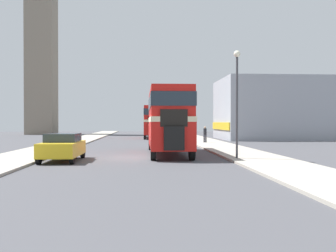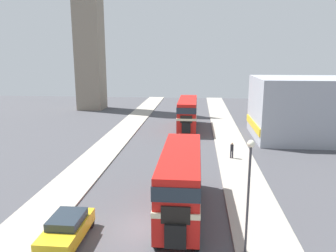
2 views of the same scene
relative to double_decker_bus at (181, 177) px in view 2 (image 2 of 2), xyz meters
name	(u,v)px [view 2 (image 2 of 2)]	position (x,y,z in m)	size (l,w,h in m)	color
ground_plane	(144,230)	(-2.00, -2.19, -2.45)	(120.00, 120.00, 0.00)	#47474C
sidewalk_right	(263,234)	(4.75, -2.19, -2.39)	(3.50, 120.00, 0.12)	#A8A093
sidewalk_left	(32,223)	(-8.75, -2.19, -2.39)	(3.50, 120.00, 0.12)	#A8A093
double_decker_bus	(181,177)	(0.00, 0.00, 0.00)	(2.42, 9.76, 4.09)	red
bus_distant	(188,111)	(-0.37, 24.62, -0.01)	(2.42, 10.40, 4.07)	red
car_parked_near	(67,229)	(-5.92, -3.79, -1.69)	(1.84, 4.08, 1.47)	gold
pedestrian_walking	(232,149)	(4.33, 11.56, -1.46)	(0.31, 0.31, 1.55)	#282833
street_lamp	(249,181)	(3.50, -4.07, 1.51)	(0.36, 0.36, 5.86)	#38383D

